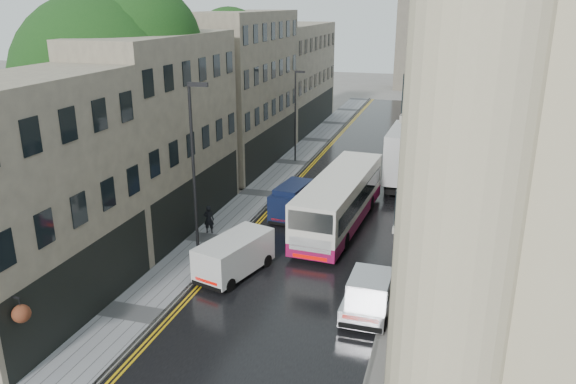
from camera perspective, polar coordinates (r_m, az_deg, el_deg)
The scene contains 15 objects.
road at distance 37.84m, azimuth 5.48°, elevation -1.05°, with size 9.00×85.00×0.02m, color black.
left_sidewalk at distance 39.27m, azimuth -2.91°, elevation -0.17°, with size 2.70×85.00×0.12m, color gray.
right_sidewalk at distance 37.26m, azimuth 13.66°, elevation -1.76°, with size 1.80×85.00×0.12m, color slate.
old_shop_row at distance 41.35m, azimuth -6.66°, elevation 9.20°, with size 4.50×56.00×12.00m, color gray, non-canonical shape.
modern_block at distance 34.19m, azimuth 22.67°, elevation 7.59°, with size 8.00×40.00×14.00m, color #C6B893, non-canonical shape.
tree_near at distance 33.99m, azimuth -18.18°, elevation 7.94°, with size 10.56×10.56×13.89m, color black, non-canonical shape.
tree_far at distance 45.13m, azimuth -8.44°, elevation 10.22°, with size 9.24×9.24×12.46m, color black, non-canonical shape.
cream_bus at distance 30.81m, azimuth 1.57°, elevation -2.56°, with size 2.61×11.50×3.14m, color white, non-canonical shape.
white_lorry at distance 39.88m, azimuth 10.12°, elevation 3.07°, with size 2.48×8.27×4.34m, color silver, non-canonical shape.
silver_hatchback at distance 23.79m, azimuth 5.58°, elevation -11.53°, with size 1.87×4.28×1.60m, color #A8A9AD, non-canonical shape.
white_van at distance 27.19m, azimuth -8.86°, elevation -7.17°, with size 1.86×4.33×1.96m, color silver, non-canonical shape.
navy_van at distance 33.93m, azimuth -1.56°, elevation -1.33°, with size 1.75×4.37×2.23m, color #0E1633, non-canonical shape.
pedestrian at distance 32.54m, azimuth -8.04°, elevation -2.77°, with size 0.60×0.39×1.64m, color black.
lamp_post_near at distance 28.55m, azimuth -9.55°, elevation 1.87°, with size 1.01×0.22×9.00m, color black, non-canonical shape.
lamp_post_far at distance 46.37m, azimuth 0.74°, elevation 7.63°, with size 0.83×0.19×7.41m, color black, non-canonical shape.
Camera 1 is at (6.60, -7.49, 12.80)m, focal length 35.00 mm.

